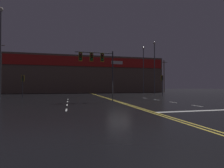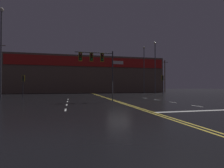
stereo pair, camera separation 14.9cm
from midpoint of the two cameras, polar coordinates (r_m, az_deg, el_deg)
name	(u,v)px [view 2 (the right image)]	position (r m, az deg, el deg)	size (l,w,h in m)	color
ground_plane	(119,102)	(19.07, 2.48, -5.87)	(200.00, 200.00, 0.00)	black
road_markings	(134,103)	(17.83, 7.51, -6.20)	(16.18, 60.00, 0.01)	gold
traffic_signal_median	(97,61)	(20.54, -4.75, 7.39)	(4.48, 0.36, 5.87)	#38383D
traffic_signal_corner_northeast	(163,81)	(34.77, 16.36, 1.07)	(0.42, 0.36, 3.83)	#38383D
traffic_signal_corner_northwest	(23,81)	(30.82, -26.89, 0.90)	(0.42, 0.36, 3.49)	#38383D
streetlight_near_left	(155,62)	(42.53, 14.00, 7.06)	(0.56, 0.56, 12.19)	#59595E
streetlight_near_right	(144,64)	(46.16, 10.51, 6.32)	(0.56, 0.56, 12.02)	#59595E
streetlight_median_approach	(1,43)	(28.39, -32.35, 11.35)	(0.56, 0.56, 12.37)	#59595E
building_backdrop	(89,75)	(52.10, -7.53, 2.90)	(42.79, 10.23, 10.12)	brown
utility_pole_row	(82,71)	(48.00, -9.73, 4.08)	(46.69, 0.26, 12.38)	#4C3828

